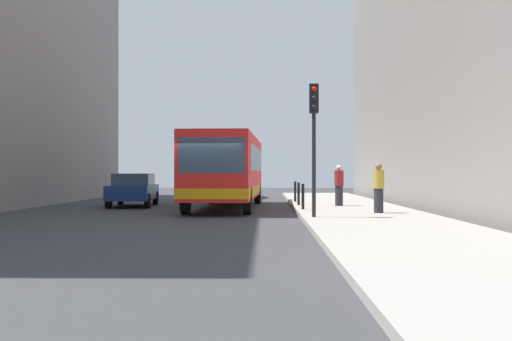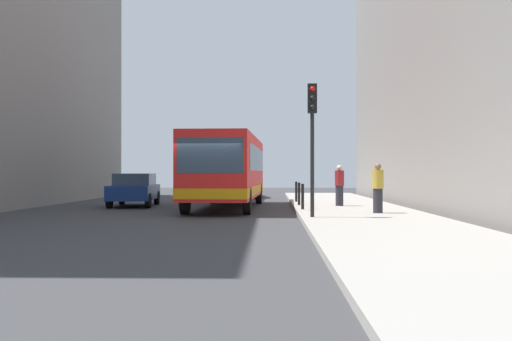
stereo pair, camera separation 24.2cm
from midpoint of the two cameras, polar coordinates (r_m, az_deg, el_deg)
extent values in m
plane|color=#38383A|center=(21.43, -4.37, -4.26)|extent=(80.00, 80.00, 0.00)
cube|color=#9E9991|center=(21.55, 10.10, -4.03)|extent=(4.40, 40.00, 0.15)
cube|color=gray|center=(27.44, 21.73, 10.97)|extent=(7.00, 32.00, 13.65)
cube|color=red|center=(25.90, -2.43, 0.31)|extent=(2.85, 11.07, 2.50)
cube|color=orange|center=(25.91, -2.43, -1.79)|extent=(2.87, 11.10, 0.36)
cube|color=#2D3D4C|center=(20.46, -3.98, 1.43)|extent=(2.26, 0.13, 1.20)
cube|color=#2D3D4C|center=(26.40, -2.32, 1.06)|extent=(2.82, 9.48, 1.00)
cylinder|color=black|center=(21.94, -0.52, -2.86)|extent=(0.31, 1.01, 1.00)
cylinder|color=black|center=(22.21, -6.36, -2.82)|extent=(0.31, 1.01, 1.00)
cylinder|color=black|center=(29.72, 0.50, -2.16)|extent=(0.31, 1.01, 1.00)
cylinder|color=black|center=(29.92, -3.83, -2.15)|extent=(0.31, 1.01, 1.00)
cube|color=navy|center=(27.91, -11.09, -2.00)|extent=(2.09, 4.51, 0.64)
cube|color=#2D3D4C|center=(28.05, -11.04, -0.81)|extent=(1.76, 2.56, 0.52)
cylinder|color=black|center=(26.33, -9.82, -2.81)|extent=(0.26, 0.65, 0.64)
cylinder|color=black|center=(26.59, -13.33, -2.78)|extent=(0.26, 0.65, 0.64)
cylinder|color=black|center=(29.30, -9.05, -2.54)|extent=(0.26, 0.65, 0.64)
cylinder|color=black|center=(29.54, -12.21, -2.52)|extent=(0.26, 0.65, 0.64)
cube|color=#A5A8AD|center=(36.59, -1.00, -1.58)|extent=(2.00, 4.48, 0.64)
cube|color=#2D3D4C|center=(36.73, -0.98, -0.67)|extent=(1.71, 2.54, 0.52)
cylinder|color=black|center=(35.04, 0.11, -2.16)|extent=(0.25, 0.65, 0.64)
cylinder|color=black|center=(35.20, -2.55, -2.15)|extent=(0.25, 0.65, 0.64)
cylinder|color=black|center=(38.03, 0.43, -2.01)|extent=(0.25, 0.65, 0.64)
cylinder|color=black|center=(38.18, -2.03, -2.00)|extent=(0.25, 0.65, 0.64)
cylinder|color=black|center=(18.79, 5.66, 0.51)|extent=(0.12, 0.12, 3.20)
cube|color=black|center=(18.93, 5.66, 6.73)|extent=(0.28, 0.24, 0.90)
sphere|color=red|center=(18.83, 5.69, 7.62)|extent=(0.16, 0.16, 0.16)
sphere|color=black|center=(18.80, 5.69, 6.78)|extent=(0.16, 0.16, 0.16)
sphere|color=black|center=(18.77, 5.69, 5.93)|extent=(0.16, 0.16, 0.16)
cylinder|color=black|center=(22.71, 4.70, -2.45)|extent=(0.11, 0.11, 0.95)
cylinder|color=black|center=(25.72, 4.33, -2.19)|extent=(0.11, 0.11, 0.95)
cylinder|color=black|center=(28.73, 4.03, -1.98)|extent=(0.11, 0.11, 0.95)
cylinder|color=#26262D|center=(21.04, 11.68, -2.79)|extent=(0.32, 0.32, 0.83)
cylinder|color=gold|center=(21.02, 11.67, -0.80)|extent=(0.38, 0.38, 0.64)
sphere|color=#8C6647|center=(21.02, 11.67, 0.38)|extent=(0.23, 0.23, 0.23)
cylinder|color=#26262D|center=(25.31, 8.10, -2.36)|extent=(0.32, 0.32, 0.82)
cylinder|color=maroon|center=(25.29, 8.10, -0.71)|extent=(0.38, 0.38, 0.64)
sphere|color=beige|center=(25.29, 8.10, 0.26)|extent=(0.23, 0.23, 0.23)
camera|label=1|loc=(0.12, -89.71, 0.00)|focal=42.68mm
camera|label=2|loc=(0.12, 90.29, 0.00)|focal=42.68mm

